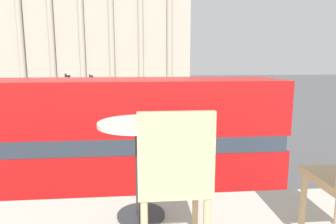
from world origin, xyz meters
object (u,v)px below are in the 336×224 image
traffic_light_near (195,111)px  pedestrian_grey (252,138)px  pedestrian_olive (113,135)px  pedestrian_red (90,105)px  cafe_dining_table (140,148)px  plaza_building_left (90,39)px  pedestrian_white (31,112)px  cafe_chair_0 (174,177)px  traffic_light_far (91,89)px  double_decker_bus (94,141)px  traffic_light_mid (68,95)px

traffic_light_near → pedestrian_grey: size_ratio=2.26×
pedestrian_olive → pedestrian_red: (-2.98, 11.08, 0.00)m
cafe_dining_table → pedestrian_olive: bearing=96.3°
plaza_building_left → pedestrian_white: bearing=-88.8°
cafe_dining_table → cafe_chair_0: cafe_chair_0 is taller
traffic_light_far → pedestrian_grey: bearing=-50.2°
pedestrian_olive → plaza_building_left: bearing=11.4°
traffic_light_near → pedestrian_olive: traffic_light_near is taller
pedestrian_olive → pedestrian_white: (-6.66, 7.54, -0.01)m
double_decker_bus → plaza_building_left: bearing=101.9°
cafe_dining_table → cafe_chair_0: 0.57m
traffic_light_mid → traffic_light_far: traffic_light_mid is taller
pedestrian_olive → cafe_dining_table: bearing=-172.6°
traffic_light_near → traffic_light_far: size_ratio=1.00×
double_decker_bus → traffic_light_mid: bearing=109.7°
pedestrian_grey → pedestrian_red: bearing=53.4°
traffic_light_mid → pedestrian_grey: 11.97m
pedestrian_grey → pedestrian_white: size_ratio=0.90×
cafe_chair_0 → traffic_light_mid: (-4.95, 18.45, -1.54)m
double_decker_bus → pedestrian_white: (-6.66, 13.62, -1.33)m
traffic_light_mid → cafe_dining_table: bearing=-75.1°
traffic_light_near → traffic_light_far: (-6.85, 11.95, 0.01)m
double_decker_bus → cafe_chair_0: bearing=-74.7°
pedestrian_red → pedestrian_white: size_ratio=1.01×
double_decker_bus → pedestrian_white: double_decker_bus is taller
plaza_building_left → traffic_light_mid: bearing=-83.5°
traffic_light_far → pedestrian_olive: bearing=-75.9°
traffic_light_near → pedestrian_red: (-7.03, 11.93, -1.34)m
pedestrian_white → traffic_light_mid: bearing=-149.9°
double_decker_bus → cafe_dining_table: bearing=-75.3°
pedestrian_red → traffic_light_mid: bearing=-55.4°
traffic_light_near → cafe_dining_table: bearing=-102.3°
traffic_light_far → cafe_chair_0: bearing=-79.8°
double_decker_bus → plaza_building_left: 47.51m
plaza_building_left → pedestrian_olive: plaza_building_left is taller
pedestrian_red → plaza_building_left: bearing=136.4°
plaza_building_left → traffic_light_far: size_ratio=9.27×
traffic_light_mid → traffic_light_far: bearing=84.9°
traffic_light_mid → pedestrian_red: (0.36, 6.05, -1.53)m
cafe_chair_0 → traffic_light_near: cafe_chair_0 is taller
traffic_light_far → pedestrian_white: bearing=-137.4°
traffic_light_near → cafe_chair_0: bearing=-101.0°
pedestrian_red → pedestrian_grey: bearing=-11.7°
pedestrian_olive → pedestrian_white: 10.06m
traffic_light_far → traffic_light_mid: bearing=-95.1°
traffic_light_mid → pedestrian_olive: size_ratio=2.19×
pedestrian_grey → pedestrian_olive: bearing=97.2°
pedestrian_red → pedestrian_grey: 15.47m
traffic_light_near → pedestrian_grey: (2.98, 0.14, -1.47)m
cafe_chair_0 → plaza_building_left: size_ratio=0.03×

